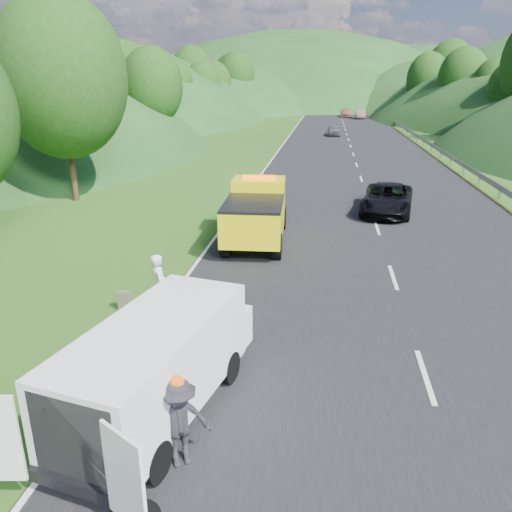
# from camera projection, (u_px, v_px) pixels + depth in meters

# --- Properties ---
(ground) EXTENTS (320.00, 320.00, 0.00)m
(ground) POSITION_uv_depth(u_px,v_px,m) (296.00, 327.00, 13.41)
(ground) COLOR #38661E
(ground) RESTS_ON ground
(road_surface) EXTENTS (14.00, 200.00, 0.02)m
(road_surface) POSITION_uv_depth(u_px,v_px,m) (351.00, 146.00, 50.39)
(road_surface) COLOR black
(road_surface) RESTS_ON ground
(guardrail) EXTENTS (0.06, 140.00, 1.52)m
(guardrail) POSITION_uv_depth(u_px,v_px,m) (407.00, 135.00, 61.12)
(guardrail) COLOR gray
(guardrail) RESTS_ON ground
(tree_line_left) EXTENTS (14.00, 140.00, 14.00)m
(tree_line_left) POSITION_uv_depth(u_px,v_px,m) (191.00, 127.00, 71.94)
(tree_line_left) COLOR #294D16
(tree_line_left) RESTS_ON ground
(tree_line_right) EXTENTS (14.00, 140.00, 14.00)m
(tree_line_right) POSITION_uv_depth(u_px,v_px,m) (497.00, 130.00, 66.48)
(tree_line_right) COLOR #294D16
(tree_line_right) RESTS_ON ground
(hills_backdrop) EXTENTS (201.00, 288.60, 44.00)m
(hills_backdrop) POSITION_uv_depth(u_px,v_px,m) (350.00, 105.00, 138.42)
(hills_backdrop) COLOR #2D5B23
(hills_backdrop) RESTS_ON ground
(tow_truck) EXTENTS (2.47, 5.99, 2.54)m
(tow_truck) POSITION_uv_depth(u_px,v_px,m) (256.00, 212.00, 20.15)
(tow_truck) COLOR black
(tow_truck) RESTS_ON ground
(white_van) EXTENTS (3.63, 6.11, 2.03)m
(white_van) POSITION_uv_depth(u_px,v_px,m) (159.00, 362.00, 9.58)
(white_van) COLOR black
(white_van) RESTS_ON ground
(woman) EXTENTS (0.71, 0.80, 1.81)m
(woman) POSITION_uv_depth(u_px,v_px,m) (162.00, 316.00, 14.04)
(woman) COLOR white
(woman) RESTS_ON ground
(child) EXTENTS (0.55, 0.53, 0.89)m
(child) POSITION_uv_depth(u_px,v_px,m) (217.00, 317.00, 14.00)
(child) COLOR #CED06F
(child) RESTS_ON ground
(worker) EXTENTS (1.22, 1.10, 1.64)m
(worker) POSITION_uv_depth(u_px,v_px,m) (182.00, 464.00, 8.62)
(worker) COLOR black
(worker) RESTS_ON ground
(suitcase) EXTENTS (0.36, 0.21, 0.57)m
(suitcase) POSITION_uv_depth(u_px,v_px,m) (124.00, 301.00, 14.34)
(suitcase) COLOR #55533F
(suitcase) RESTS_ON ground
(passing_suv) EXTENTS (3.16, 5.40, 1.41)m
(passing_suv) POSITION_uv_depth(u_px,v_px,m) (386.00, 213.00, 24.98)
(passing_suv) COLOR black
(passing_suv) RESTS_ON ground
(dist_car_a) EXTENTS (1.50, 3.74, 1.27)m
(dist_car_a) POSITION_uv_depth(u_px,v_px,m) (334.00, 136.00, 60.15)
(dist_car_a) COLOR #47464B
(dist_car_a) RESTS_ON ground
(dist_car_b) EXTENTS (1.57, 4.50, 1.48)m
(dist_car_b) POSITION_uv_depth(u_px,v_px,m) (360.00, 119.00, 87.01)
(dist_car_b) COLOR brown
(dist_car_b) RESTS_ON ground
(dist_car_c) EXTENTS (2.03, 4.98, 1.45)m
(dist_car_c) POSITION_uv_depth(u_px,v_px,m) (346.00, 117.00, 91.52)
(dist_car_c) COLOR #995E4C
(dist_car_c) RESTS_ON ground
(dist_car_d) EXTENTS (1.50, 3.74, 1.27)m
(dist_car_d) POSITION_uv_depth(u_px,v_px,m) (346.00, 111.00, 110.48)
(dist_car_d) COLOR #4D7D3D
(dist_car_d) RESTS_ON ground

